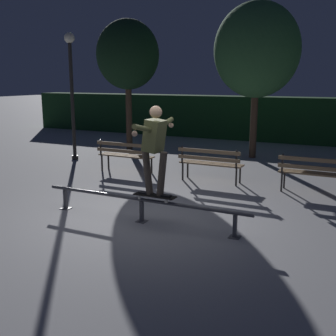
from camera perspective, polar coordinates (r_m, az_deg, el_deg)
ground_plane at (r=7.70m, az=-3.09°, el=-7.03°), size 90.00×90.00×0.00m
hedge_backdrop at (r=17.73m, az=14.58°, el=6.52°), size 24.00×1.20×1.81m
grind_rail at (r=7.47m, az=-3.66°, el=-4.86°), size 4.09×0.18×0.44m
skateboard at (r=7.30m, az=-1.83°, el=-3.84°), size 0.78×0.20×0.09m
skateboarder at (r=7.09m, az=-1.86°, el=3.44°), size 0.62×1.41×1.56m
park_bench_leftmost at (r=11.38m, az=-5.98°, el=2.02°), size 1.60×0.42×0.88m
park_bench_left_center at (r=10.30m, az=5.80°, el=0.95°), size 1.60×0.42×0.88m
park_bench_right_center at (r=9.74m, az=19.60°, el=-0.36°), size 1.60×0.42×0.88m
tree_far_left at (r=15.12m, az=-5.55°, el=15.18°), size 2.20×2.20×4.57m
tree_behind_benches at (r=13.69m, az=12.11°, el=15.52°), size 2.68×2.68×4.88m
lamp_post_left at (r=13.42m, az=-13.13°, el=11.65°), size 0.32×0.32×3.90m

